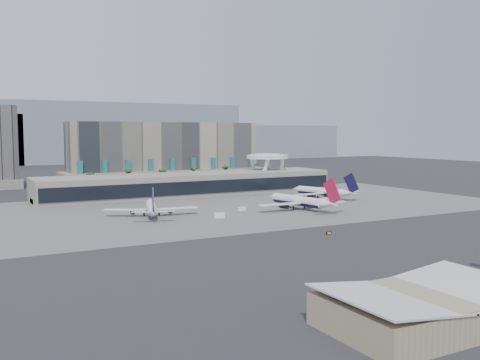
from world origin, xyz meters
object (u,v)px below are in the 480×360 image
airliner_centre (300,201)px  service_vehicle_a (220,215)px  airliner_left (152,208)px  airliner_right (323,191)px  taxiway_sign (329,233)px  service_vehicle_b (242,209)px

airliner_centre → service_vehicle_a: airliner_centre is taller
airliner_centre → airliner_left: bearing=158.7°
airliner_right → taxiway_sign: (-60.84, -83.51, -3.17)m
airliner_left → airliner_right: airliner_right is taller
service_vehicle_a → taxiway_sign: bearing=-53.3°
airliner_centre → service_vehicle_a: 43.58m
service_vehicle_b → service_vehicle_a: bearing=-143.1°
airliner_centre → service_vehicle_a: (-43.28, -4.16, -2.94)m
service_vehicle_b → taxiway_sign: (-0.73, -63.90, -0.33)m
airliner_centre → service_vehicle_b: 27.35m
airliner_left → service_vehicle_b: bearing=10.7°
service_vehicle_b → taxiway_sign: service_vehicle_b is taller
airliner_right → service_vehicle_a: airliner_right is taller
airliner_right → taxiway_sign: airliner_right is taller
airliner_left → airliner_centre: airliner_centre is taller
airliner_right → taxiway_sign: size_ratio=17.51×
taxiway_sign → airliner_left: bearing=112.3°
service_vehicle_b → airliner_right: bearing=17.9°
service_vehicle_a → service_vehicle_b: (17.71, 13.35, -0.19)m
service_vehicle_a → airliner_right: bearing=41.1°
airliner_left → service_vehicle_b: (40.73, -4.50, -2.67)m
service_vehicle_a → taxiway_sign: service_vehicle_a is taller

